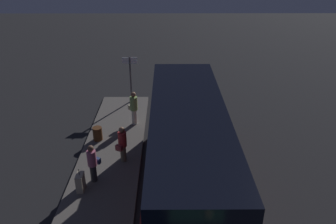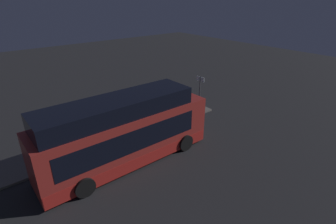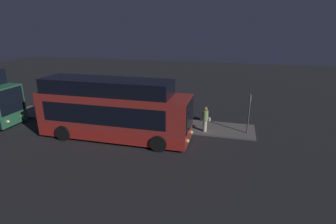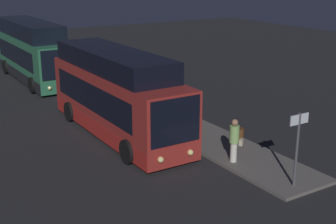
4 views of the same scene
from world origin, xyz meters
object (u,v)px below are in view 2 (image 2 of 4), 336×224
(passenger_with_bags, at_px, (138,119))
(passenger_boarding, at_px, (114,120))
(sign_post, at_px, (200,88))
(trash_bin, at_px, (148,113))
(suitcase, at_px, (105,127))
(passenger_waiting, at_px, (177,107))
(bus_lead, at_px, (125,134))

(passenger_with_bags, bearing_deg, passenger_boarding, 79.93)
(sign_post, xyz_separation_m, trash_bin, (-4.45, 1.19, -1.40))
(suitcase, relative_size, sign_post, 0.35)
(passenger_boarding, bearing_deg, passenger_waiting, 104.90)
(passenger_boarding, bearing_deg, trash_bin, 127.02)
(passenger_waiting, bearing_deg, suitcase, -143.81)
(bus_lead, distance_m, suitcase, 4.15)
(passenger_with_bags, bearing_deg, trash_bin, -24.55)
(passenger_boarding, distance_m, passenger_with_bags, 1.65)
(suitcase, bearing_deg, sign_post, -8.05)
(suitcase, bearing_deg, passenger_with_bags, -35.81)
(passenger_boarding, relative_size, passenger_waiting, 0.90)
(passenger_with_bags, distance_m, trash_bin, 2.32)
(passenger_waiting, height_order, sign_post, sign_post)
(bus_lead, xyz_separation_m, trash_bin, (4.26, 3.93, -1.33))
(passenger_waiting, relative_size, passenger_with_bags, 1.09)
(passenger_boarding, relative_size, sign_post, 0.59)
(suitcase, bearing_deg, bus_lead, -98.95)
(passenger_boarding, height_order, trash_bin, passenger_boarding)
(suitcase, bearing_deg, passenger_boarding, -34.04)
(bus_lead, height_order, passenger_with_bags, bus_lead)
(bus_lead, bearing_deg, passenger_boarding, 71.26)
(trash_bin, bearing_deg, passenger_with_bags, -141.03)
(passenger_waiting, bearing_deg, passenger_with_bags, -130.43)
(passenger_waiting, relative_size, suitcase, 1.88)
(bus_lead, relative_size, passenger_with_bags, 6.22)
(sign_post, bearing_deg, passenger_waiting, -171.83)
(bus_lead, relative_size, passenger_waiting, 5.70)
(bus_lead, bearing_deg, passenger_with_bags, 45.06)
(passenger_boarding, distance_m, sign_post, 7.61)
(passenger_waiting, distance_m, trash_bin, 2.34)
(passenger_with_bags, height_order, sign_post, sign_post)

